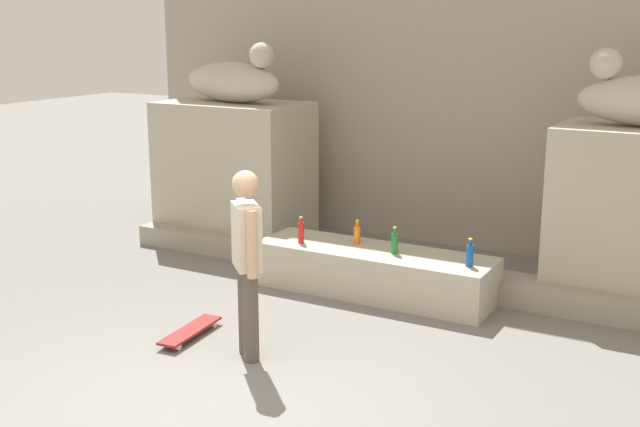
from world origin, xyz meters
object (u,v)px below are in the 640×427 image
statue_reclining_left (234,80)px  bottle_blue (470,255)px  skateboard (190,331)px  bottle_orange (357,234)px  skater (247,256)px  bottle_green (395,243)px  bottle_red (301,232)px

statue_reclining_left → bottle_blue: size_ratio=5.82×
statue_reclining_left → skateboard: bearing=-50.7°
bottle_orange → bottle_blue: bearing=-8.0°
skateboard → bottle_orange: size_ratio=2.99×
skater → statue_reclining_left: bearing=-9.3°
statue_reclining_left → skater: (2.30, -3.13, -1.21)m
bottle_green → bottle_red: size_ratio=0.97×
skater → bottle_orange: bearing=-45.0°
statue_reclining_left → skater: 4.07m
bottle_blue → bottle_orange: bearing=172.0°
skater → bottle_blue: (1.33, 1.97, -0.31)m
bottle_green → bottle_red: bearing=-173.2°
skateboard → bottle_red: bottle_red is taller
statue_reclining_left → skateboard: (1.58, -3.04, -2.07)m
bottle_blue → bottle_red: (-1.91, -0.08, 0.00)m
bottle_orange → bottle_green: (0.51, -0.14, 0.01)m
bottle_blue → bottle_green: same height
statue_reclining_left → skater: size_ratio=1.01×
bottle_orange → bottle_red: bearing=-154.1°
bottle_blue → statue_reclining_left: bearing=162.3°
skateboard → bottle_blue: 2.84m
statue_reclining_left → bottle_blue: (3.63, -1.16, -1.52)m
bottle_orange → skater: bearing=-89.4°
bottle_red → statue_reclining_left: bearing=144.3°
skater → bottle_red: skater is taller
bottle_blue → bottle_green: bearing=176.8°
skateboard → statue_reclining_left: bearing=22.6°
skater → bottle_blue: size_ratio=5.78×
bottle_orange → statue_reclining_left: bearing=157.0°
statue_reclining_left → bottle_orange: size_ratio=6.18×
statue_reclining_left → bottle_green: statue_reclining_left is taller
statue_reclining_left → bottle_red: (1.72, -1.24, -1.52)m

